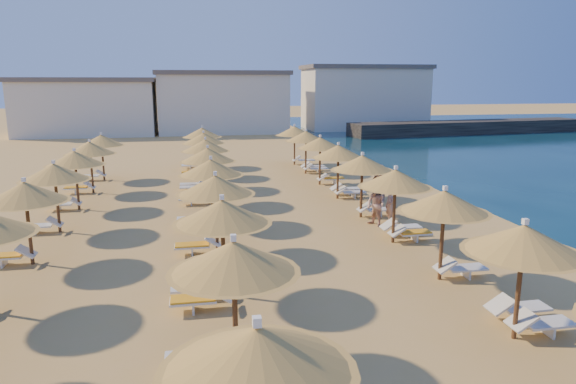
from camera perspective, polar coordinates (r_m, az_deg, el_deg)
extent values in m
plane|color=tan|center=(19.19, 1.19, -6.33)|extent=(220.00, 220.00, 0.00)
cube|color=black|center=(65.00, 19.49, 6.81)|extent=(30.26, 7.50, 1.50)
cube|color=beige|center=(63.90, -21.33, 8.62)|extent=(15.00, 8.00, 6.00)
cube|color=#59514C|center=(63.83, -21.56, 11.52)|extent=(15.60, 8.48, 0.50)
cube|color=beige|center=(63.30, -7.23, 9.68)|extent=(15.00, 8.00, 6.80)
cube|color=#59514C|center=(63.25, -7.32, 12.99)|extent=(15.60, 8.48, 0.50)
cube|color=beige|center=(68.38, 8.43, 10.17)|extent=(15.00, 8.00, 7.60)
cube|color=#59514C|center=(68.36, 8.54, 13.56)|extent=(15.60, 8.48, 0.50)
cylinder|color=brown|center=(13.58, 24.22, -10.01)|extent=(0.12, 0.12, 2.44)
cone|color=#A77B30|center=(13.16, 24.72, -4.72)|extent=(2.62, 2.62, 0.67)
cone|color=#A77B30|center=(13.24, 24.61, -5.87)|extent=(2.83, 2.83, 0.12)
cube|color=white|center=(13.06, 24.87, -3.01)|extent=(0.12, 0.12, 0.14)
cylinder|color=brown|center=(16.66, 16.71, -5.37)|extent=(0.12, 0.12, 2.44)
cone|color=#A77B30|center=(16.33, 16.99, -0.99)|extent=(2.62, 2.62, 0.67)
cone|color=#A77B30|center=(16.39, 16.93, -1.93)|extent=(2.83, 2.83, 0.12)
cube|color=white|center=(16.24, 17.08, 0.41)|extent=(0.12, 0.12, 0.14)
cylinder|color=brown|center=(20.01, 11.70, -2.17)|extent=(0.12, 0.12, 2.44)
cone|color=#A77B30|center=(19.74, 11.86, 1.51)|extent=(2.62, 2.62, 0.67)
cone|color=#A77B30|center=(19.79, 11.83, 0.72)|extent=(2.83, 2.83, 0.12)
cube|color=white|center=(19.67, 11.91, 2.67)|extent=(0.12, 0.12, 0.14)
cylinder|color=brown|center=(23.52, 8.16, 0.11)|extent=(0.12, 0.12, 2.44)
cone|color=#A77B30|center=(23.28, 8.26, 3.25)|extent=(2.62, 2.62, 0.67)
cone|color=#A77B30|center=(23.33, 8.24, 2.58)|extent=(2.83, 2.83, 0.12)
cube|color=white|center=(23.22, 8.29, 4.24)|extent=(0.12, 0.12, 0.14)
cylinder|color=brown|center=(27.12, 5.56, 1.79)|extent=(0.12, 0.12, 2.44)
cone|color=#A77B30|center=(26.91, 5.62, 4.52)|extent=(2.62, 2.62, 0.67)
cone|color=#A77B30|center=(26.95, 5.60, 3.94)|extent=(2.83, 2.83, 0.12)
cube|color=white|center=(26.86, 5.63, 5.38)|extent=(0.12, 0.12, 0.14)
cylinder|color=brown|center=(30.78, 3.56, 3.07)|extent=(0.12, 0.12, 2.44)
cone|color=#A77B30|center=(30.60, 3.60, 5.48)|extent=(2.62, 2.62, 0.67)
cone|color=#A77B30|center=(30.63, 3.59, 4.97)|extent=(2.83, 2.83, 0.12)
cube|color=white|center=(30.55, 3.61, 6.24)|extent=(0.12, 0.12, 0.14)
cylinder|color=brown|center=(34.48, 1.99, 4.07)|extent=(0.12, 0.12, 2.44)
cone|color=#A77B30|center=(34.32, 2.01, 6.23)|extent=(2.62, 2.62, 0.67)
cone|color=#A77B30|center=(34.35, 2.01, 5.77)|extent=(2.83, 2.83, 0.12)
cube|color=white|center=(34.28, 2.01, 6.91)|extent=(0.12, 0.12, 0.14)
cylinder|color=brown|center=(38.21, 0.72, 4.88)|extent=(0.12, 0.12, 2.44)
cone|color=#A77B30|center=(38.06, 0.73, 6.83)|extent=(2.62, 2.62, 0.67)
cone|color=#A77B30|center=(38.09, 0.73, 6.41)|extent=(2.83, 2.83, 0.12)
cube|color=white|center=(38.03, 0.73, 7.44)|extent=(0.12, 0.12, 0.14)
cone|color=#A77B30|center=(7.33, -3.43, -17.04)|extent=(2.62, 2.62, 0.67)
cone|color=#A77B30|center=(7.47, -3.40, -18.89)|extent=(2.83, 2.83, 0.12)
cube|color=white|center=(7.14, -3.47, -14.19)|extent=(0.12, 0.12, 0.14)
cylinder|color=brown|center=(11.34, -5.90, -13.38)|extent=(0.12, 0.12, 2.44)
cone|color=#A77B30|center=(10.84, -6.05, -7.14)|extent=(2.62, 2.62, 0.67)
cone|color=#A77B30|center=(10.93, -6.02, -8.51)|extent=(2.83, 2.83, 0.12)
cube|color=white|center=(10.71, -6.10, -5.09)|extent=(0.12, 0.12, 0.14)
cylinder|color=brown|center=(14.89, -7.18, -7.03)|extent=(0.12, 0.12, 2.44)
cone|color=#A77B30|center=(14.52, -7.32, -2.16)|extent=(2.62, 2.62, 0.67)
cone|color=#A77B30|center=(14.59, -7.29, -3.21)|extent=(2.83, 2.83, 0.12)
cube|color=white|center=(14.42, -7.36, -0.59)|extent=(0.12, 0.12, 0.14)
cylinder|color=brown|center=(18.57, -7.95, -3.15)|extent=(0.12, 0.12, 2.44)
cone|color=#A77B30|center=(18.27, -8.07, 0.80)|extent=(2.62, 2.62, 0.67)
cone|color=#A77B30|center=(18.33, -8.04, -0.05)|extent=(2.83, 2.83, 0.12)
cube|color=white|center=(18.19, -8.11, 2.06)|extent=(0.12, 0.12, 0.14)
cylinder|color=brown|center=(22.30, -8.45, -0.57)|extent=(0.12, 0.12, 2.44)
cone|color=#A77B30|center=(22.05, -8.56, 2.75)|extent=(2.62, 2.62, 0.67)
cone|color=#A77B30|center=(22.10, -8.54, 2.04)|extent=(2.83, 2.83, 0.12)
cube|color=white|center=(21.99, -8.59, 3.79)|extent=(0.12, 0.12, 0.14)
cylinder|color=brown|center=(26.07, -8.81, 1.28)|extent=(0.12, 0.12, 2.44)
cone|color=#A77B30|center=(25.86, -8.91, 4.12)|extent=(2.62, 2.62, 0.67)
cone|color=#A77B30|center=(25.90, -8.89, 3.51)|extent=(2.83, 2.83, 0.12)
cube|color=white|center=(25.80, -8.94, 5.01)|extent=(0.12, 0.12, 0.14)
cylinder|color=brown|center=(29.86, -9.08, 2.65)|extent=(0.12, 0.12, 2.44)
cone|color=#A77B30|center=(29.67, -9.17, 5.14)|extent=(2.62, 2.62, 0.67)
cone|color=#A77B30|center=(29.71, -9.15, 4.61)|extent=(2.83, 2.83, 0.12)
cube|color=white|center=(29.63, -9.19, 5.92)|extent=(0.12, 0.12, 0.14)
cylinder|color=brown|center=(33.66, -9.29, 3.72)|extent=(0.12, 0.12, 2.44)
cone|color=#A77B30|center=(33.50, -9.37, 5.93)|extent=(2.62, 2.62, 0.67)
cone|color=#A77B30|center=(33.53, -9.35, 5.46)|extent=(2.83, 2.83, 0.12)
cube|color=white|center=(33.45, -9.39, 6.62)|extent=(0.12, 0.12, 0.14)
cylinder|color=brown|center=(37.47, -9.46, 4.57)|extent=(0.12, 0.12, 2.44)
cone|color=#A77B30|center=(37.32, -9.53, 6.56)|extent=(2.62, 2.62, 0.67)
cone|color=#A77B30|center=(37.35, -9.51, 6.13)|extent=(2.83, 2.83, 0.12)
cube|color=white|center=(37.29, -9.55, 7.18)|extent=(0.12, 0.12, 0.14)
cylinder|color=brown|center=(19.35, -26.82, -3.76)|extent=(0.12, 0.12, 2.44)
cone|color=#A77B30|center=(19.06, -27.19, 0.03)|extent=(2.62, 2.62, 0.67)
cone|color=#A77B30|center=(19.11, -27.11, -0.78)|extent=(2.83, 2.83, 0.12)
cube|color=white|center=(18.99, -27.31, 1.23)|extent=(0.12, 0.12, 0.14)
cylinder|color=brown|center=(22.95, -24.25, -1.16)|extent=(0.12, 0.12, 2.44)
cone|color=#A77B30|center=(22.71, -24.53, 2.04)|extent=(2.62, 2.62, 0.67)
cone|color=#A77B30|center=(22.76, -24.47, 1.36)|extent=(2.83, 2.83, 0.12)
cube|color=white|center=(22.65, -24.62, 3.06)|extent=(0.12, 0.12, 0.14)
cylinder|color=brown|center=(26.63, -22.38, 0.72)|extent=(0.12, 0.12, 2.44)
cone|color=#A77B30|center=(26.42, -22.61, 3.50)|extent=(2.62, 2.62, 0.67)
cone|color=#A77B30|center=(26.46, -22.56, 2.90)|extent=(2.83, 2.83, 0.12)
cube|color=white|center=(26.37, -22.68, 4.37)|extent=(0.12, 0.12, 0.14)
cylinder|color=brown|center=(30.35, -20.97, 2.14)|extent=(0.12, 0.12, 2.44)
cone|color=#A77B30|center=(30.16, -21.16, 4.59)|extent=(2.62, 2.62, 0.67)
cone|color=#A77B30|center=(30.20, -21.12, 4.07)|extent=(2.83, 2.83, 0.12)
cube|color=white|center=(30.12, -21.22, 5.35)|extent=(0.12, 0.12, 0.14)
cylinder|color=brown|center=(34.10, -19.87, 3.26)|extent=(0.12, 0.12, 2.44)
cone|color=#A77B30|center=(33.93, -20.03, 5.43)|extent=(2.62, 2.62, 0.67)
cone|color=#A77B30|center=(33.96, -19.99, 4.97)|extent=(2.83, 2.83, 0.12)
cube|color=white|center=(33.89, -20.08, 6.12)|extent=(0.12, 0.12, 0.14)
cube|color=silver|center=(14.43, 26.91, -12.82)|extent=(1.24, 0.60, 0.06)
cube|color=silver|center=(14.49, 26.85, -13.40)|extent=(0.06, 0.54, 0.32)
cube|color=silver|center=(13.96, 24.50, -12.81)|extent=(0.58, 0.60, 0.40)
cube|color=silver|center=(15.08, 24.82, -11.54)|extent=(1.24, 0.60, 0.06)
cube|color=silver|center=(15.14, 24.76, -12.09)|extent=(0.06, 0.54, 0.32)
cube|color=silver|center=(14.63, 22.46, -11.47)|extent=(0.58, 0.60, 0.40)
cube|color=silver|center=(11.73, -10.40, -17.56)|extent=(1.24, 0.60, 0.06)
cube|color=silver|center=(11.81, -10.37, -18.24)|extent=(0.06, 0.54, 0.32)
cube|color=silver|center=(11.67, -6.65, -16.79)|extent=(0.58, 0.60, 0.40)
cube|color=silver|center=(17.37, 19.19, -7.95)|extent=(1.24, 0.60, 0.06)
cube|color=silver|center=(17.42, 19.16, -8.44)|extent=(0.06, 0.54, 0.32)
cube|color=silver|center=(16.97, 17.04, -7.77)|extent=(0.58, 0.60, 0.40)
cube|color=silver|center=(15.19, -10.54, -10.38)|extent=(1.24, 0.60, 0.06)
cube|color=silver|center=(15.26, -10.51, -10.93)|extent=(0.06, 0.54, 0.32)
cube|color=silver|center=(15.15, -7.73, -9.77)|extent=(0.58, 0.60, 0.40)
cube|color=silver|center=(14.37, -10.51, -11.75)|extent=(1.24, 0.60, 0.06)
cube|color=silver|center=(14.43, -10.49, -12.33)|extent=(0.06, 0.54, 0.32)
cube|color=silver|center=(14.32, -7.53, -11.11)|extent=(0.58, 0.60, 0.40)
cube|color=#FFA91A|center=(14.34, -10.52, -11.54)|extent=(1.19, 0.55, 0.05)
cube|color=silver|center=(20.60, 13.91, -4.45)|extent=(1.24, 0.60, 0.06)
cube|color=silver|center=(20.65, 13.89, -4.88)|extent=(0.06, 0.54, 0.32)
cube|color=silver|center=(20.27, 12.03, -4.22)|extent=(0.58, 0.60, 0.40)
cube|color=#FFA91A|center=(20.59, 13.92, -4.31)|extent=(1.19, 0.55, 0.05)
cube|color=silver|center=(21.39, 12.92, -3.79)|extent=(1.24, 0.60, 0.06)
cube|color=silver|center=(21.43, 12.90, -4.20)|extent=(0.06, 0.54, 0.32)
cube|color=silver|center=(21.07, 11.09, -3.55)|extent=(0.58, 0.60, 0.40)
cube|color=silver|center=(18.81, -10.62, -5.91)|extent=(1.24, 0.60, 0.06)
cube|color=silver|center=(18.86, -10.60, -6.37)|extent=(0.06, 0.54, 0.32)
cube|color=silver|center=(18.78, -8.38, -5.41)|extent=(0.58, 0.60, 0.40)
cube|color=#FFA91A|center=(18.79, -10.63, -5.75)|extent=(1.19, 0.55, 0.05)
cube|color=silver|center=(24.02, 10.13, -1.91)|extent=(1.24, 0.60, 0.06)
cube|color=silver|center=(24.06, 10.12, -2.28)|extent=(0.06, 0.54, 0.32)
cube|color=silver|center=(23.74, 8.48, -1.67)|extent=(0.58, 0.60, 0.40)
cube|color=silver|center=(22.50, -10.67, -2.89)|extent=(1.24, 0.60, 0.06)
cube|color=silver|center=(22.55, -10.66, -3.28)|extent=(0.06, 0.54, 0.32)
cube|color=silver|center=(22.48, -8.81, -2.47)|extent=(0.58, 0.60, 0.40)
cube|color=silver|center=(21.64, -10.66, -3.50)|extent=(1.24, 0.60, 0.06)
cube|color=silver|center=(21.68, -10.65, -3.91)|extent=(0.06, 0.54, 0.32)
cube|color=silver|center=(21.61, -8.72, -3.07)|extent=(0.58, 0.60, 0.40)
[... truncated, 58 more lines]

